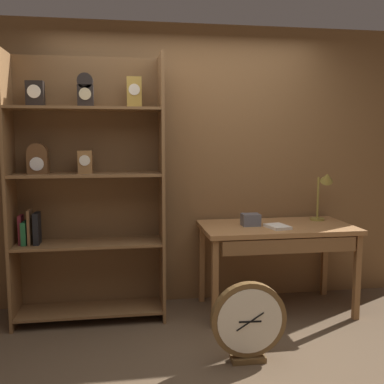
{
  "coord_description": "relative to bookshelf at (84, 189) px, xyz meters",
  "views": [
    {
      "loc": [
        -0.57,
        -2.7,
        1.55
      ],
      "look_at": [
        -0.04,
        0.73,
        1.13
      ],
      "focal_mm": 41.1,
      "sensor_mm": 36.0,
      "label": 1
    }
  ],
  "objects": [
    {
      "name": "back_wood_panel",
      "position": [
        0.9,
        0.35,
        0.17
      ],
      "size": [
        4.8,
        0.05,
        2.6
      ],
      "primitive_type": "cube",
      "color": "brown",
      "rests_on": "ground"
    },
    {
      "name": "workbench",
      "position": [
        1.67,
        -0.1,
        -0.43
      ],
      "size": [
        1.34,
        0.72,
        0.79
      ],
      "color": "#9E6B3D",
      "rests_on": "ground"
    },
    {
      "name": "open_repair_manual",
      "position": [
        1.64,
        -0.2,
        -0.33
      ],
      "size": [
        0.2,
        0.25,
        0.02
      ],
      "primitive_type": "cube",
      "rotation": [
        0.0,
        0.0,
        0.2
      ],
      "color": "silver",
      "rests_on": "workbench"
    },
    {
      "name": "round_clock_large",
      "position": [
        1.17,
        -0.95,
        -0.84
      ],
      "size": [
        0.53,
        0.11,
        0.57
      ],
      "color": "brown",
      "rests_on": "ground"
    },
    {
      "name": "ground_plane",
      "position": [
        0.9,
        -1.07,
        -1.13
      ],
      "size": [
        10.0,
        10.0,
        0.0
      ],
      "primitive_type": "plane",
      "color": "brown"
    },
    {
      "name": "bookshelf",
      "position": [
        0.0,
        0.0,
        0.0
      ],
      "size": [
        1.26,
        0.38,
        2.25
      ],
      "color": "brown",
      "rests_on": "ground"
    },
    {
      "name": "toolbox_small",
      "position": [
        1.44,
        -0.06,
        -0.29
      ],
      "size": [
        0.16,
        0.13,
        0.11
      ],
      "primitive_type": "cube",
      "color": "#595960",
      "rests_on": "workbench"
    },
    {
      "name": "desk_lamp",
      "position": [
        2.18,
        0.06,
        -0.03
      ],
      "size": [
        0.2,
        0.21,
        0.48
      ],
      "color": "olive",
      "rests_on": "workbench"
    }
  ]
}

